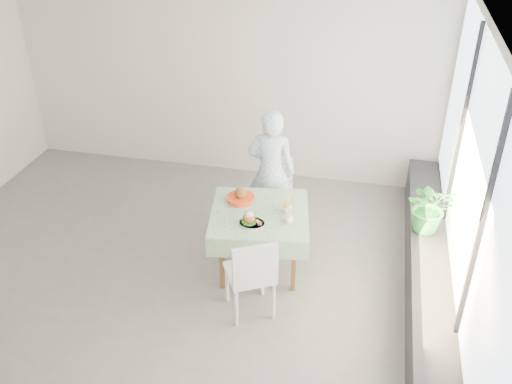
% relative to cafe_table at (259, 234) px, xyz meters
% --- Properties ---
extents(floor, '(6.00, 6.00, 0.00)m').
position_rel_cafe_table_xyz_m(floor, '(-0.97, -0.28, -0.46)').
color(floor, slate).
rests_on(floor, ground).
extents(ceiling, '(6.00, 6.00, 0.00)m').
position_rel_cafe_table_xyz_m(ceiling, '(-0.97, -0.28, 2.34)').
color(ceiling, white).
rests_on(ceiling, ground).
extents(wall_back, '(6.00, 0.02, 2.80)m').
position_rel_cafe_table_xyz_m(wall_back, '(-0.97, 2.22, 0.94)').
color(wall_back, silver).
rests_on(wall_back, ground).
extents(wall_front, '(6.00, 0.02, 2.80)m').
position_rel_cafe_table_xyz_m(wall_front, '(-0.97, -2.78, 0.94)').
color(wall_front, silver).
rests_on(wall_front, ground).
extents(wall_right, '(0.02, 5.00, 2.80)m').
position_rel_cafe_table_xyz_m(wall_right, '(2.03, -0.28, 0.94)').
color(wall_right, silver).
rests_on(wall_right, ground).
extents(window_pane, '(0.01, 4.80, 2.18)m').
position_rel_cafe_table_xyz_m(window_pane, '(2.00, -0.28, 1.19)').
color(window_pane, '#D1E0F9').
rests_on(window_pane, ground).
extents(window_ledge, '(0.40, 4.80, 0.50)m').
position_rel_cafe_table_xyz_m(window_ledge, '(1.83, -0.28, -0.21)').
color(window_ledge, black).
rests_on(window_ledge, ground).
extents(cafe_table, '(1.20, 1.20, 0.74)m').
position_rel_cafe_table_xyz_m(cafe_table, '(0.00, 0.00, 0.00)').
color(cafe_table, brown).
rests_on(cafe_table, ground).
extents(chair_far, '(0.46, 0.46, 0.90)m').
position_rel_cafe_table_xyz_m(chair_far, '(-0.04, 0.89, -0.18)').
color(chair_far, white).
rests_on(chair_far, ground).
extents(chair_near, '(0.61, 0.61, 0.95)m').
position_rel_cafe_table_xyz_m(chair_near, '(0.07, -0.73, -0.17)').
color(chair_near, white).
rests_on(chair_near, ground).
extents(diner, '(0.59, 0.39, 1.59)m').
position_rel_cafe_table_xyz_m(diner, '(-0.04, 0.83, 0.34)').
color(diner, '#94BFEC').
rests_on(diner, ground).
extents(main_dish, '(0.28, 0.28, 0.14)m').
position_rel_cafe_table_xyz_m(main_dish, '(-0.05, -0.24, 0.33)').
color(main_dish, white).
rests_on(main_dish, cafe_table).
extents(juice_cup_orange, '(0.10, 0.10, 0.28)m').
position_rel_cafe_table_xyz_m(juice_cup_orange, '(0.29, 0.07, 0.35)').
color(juice_cup_orange, white).
rests_on(juice_cup_orange, cafe_table).
extents(juice_cup_lemonade, '(0.10, 0.10, 0.28)m').
position_rel_cafe_table_xyz_m(juice_cup_lemonade, '(0.34, -0.12, 0.35)').
color(juice_cup_lemonade, white).
rests_on(juice_cup_lemonade, cafe_table).
extents(second_dish, '(0.31, 0.31, 0.15)m').
position_rel_cafe_table_xyz_m(second_dish, '(-0.26, 0.19, 0.33)').
color(second_dish, red).
rests_on(second_dish, cafe_table).
extents(potted_plant, '(0.58, 0.52, 0.59)m').
position_rel_cafe_table_xyz_m(potted_plant, '(1.80, 0.43, 0.33)').
color(potted_plant, '#287A3A').
rests_on(potted_plant, window_ledge).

